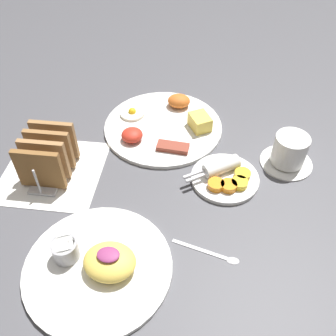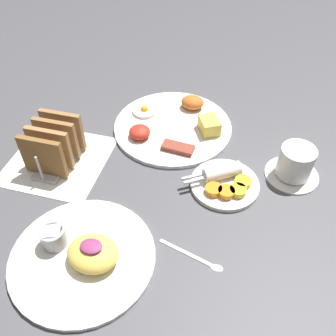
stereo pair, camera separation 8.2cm
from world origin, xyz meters
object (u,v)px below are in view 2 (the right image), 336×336
plate_condiments (225,182)px  coffee_cup (295,164)px  toast_rack (54,144)px  plate_breakfast (174,125)px  plate_foreground (83,254)px

plate_condiments → coffee_cup: (0.14, 0.07, 0.02)m
plate_condiments → toast_rack: 0.39m
plate_breakfast → plate_foreground: size_ratio=1.11×
plate_breakfast → coffee_cup: (0.30, -0.09, 0.03)m
plate_condiments → coffee_cup: coffee_cup is taller
plate_foreground → toast_rack: toast_rack is taller
plate_foreground → plate_condiments: bearing=48.0°
plate_breakfast → toast_rack: bearing=-140.9°
plate_condiments → plate_breakfast: bearing=133.3°
plate_condiments → toast_rack: toast_rack is taller
plate_condiments → plate_foreground: bearing=-132.0°
plate_breakfast → plate_condiments: size_ratio=1.79×
plate_breakfast → plate_foreground: plate_foreground is taller
plate_breakfast → toast_rack: size_ratio=2.03×
coffee_cup → plate_foreground: bearing=-138.7°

